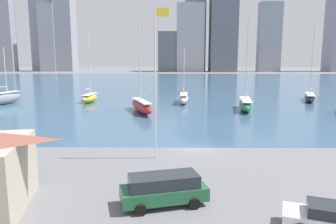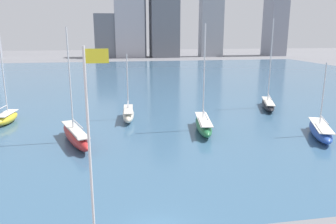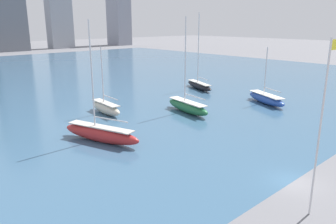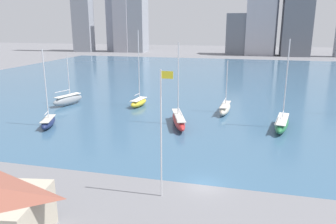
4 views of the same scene
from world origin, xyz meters
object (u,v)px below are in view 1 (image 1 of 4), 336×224
Objects in this scene: sailboat_green at (246,104)px; parked_sedan_white at (331,218)px; sailboat_yellow at (89,97)px; sailboat_gray at (5,98)px; flag_pole at (156,79)px; sailboat_cream at (184,98)px; sailboat_black at (310,97)px; parked_suv_green at (164,189)px; sailboat_red at (141,106)px.

sailboat_green is 2.96× the size of parked_sedan_white.
sailboat_gray is at bearing -162.71° from sailboat_yellow.
sailboat_gray is at bearing -119.76° from parked_sedan_white.
sailboat_cream is (3.70, 34.34, -5.97)m from flag_pole.
sailboat_black is (44.01, 2.48, -0.14)m from sailboat_yellow.
sailboat_black is 2.89× the size of parked_suv_green.
flag_pole is 10.98m from parked_suv_green.
sailboat_black is 3.19× the size of parked_sedan_white.
sailboat_yellow is 1.54× the size of sailboat_cream.
sailboat_yellow reaches higher than sailboat_red.
sailboat_gray is at bearing 132.26° from flag_pole.
sailboat_black reaches higher than flag_pole.
parked_sedan_white is (39.38, -45.37, -0.38)m from sailboat_gray.
sailboat_cream reaches higher than parked_sedan_white.
sailboat_red is 38.53m from parked_sedan_white.
sailboat_gray is 33.72m from sailboat_cream.
sailboat_green is at bearing -167.11° from parked_sedan_white.
parked_suv_green is at bearing -100.41° from sailboat_green.
flag_pole is 38.94m from sailboat_yellow.
flag_pole is 2.60× the size of parked_sedan_white.
sailboat_black is 1.54× the size of sailboat_cream.
sailboat_red is (11.23, -11.59, 0.06)m from sailboat_yellow.
parked_sedan_white is (-19.93, -50.40, -0.08)m from sailboat_black.
flag_pole reaches higher than sailboat_gray.
sailboat_green is 1.40× the size of sailboat_gray.
sailboat_yellow is 1.51× the size of sailboat_gray.
sailboat_red is at bearing -141.25° from parked_sedan_white.
sailboat_cream is (7.16, 10.37, -0.07)m from sailboat_red.
flag_pole is 0.81× the size of sailboat_black.
sailboat_green is 1.04× the size of sailboat_red.
parked_sedan_white is 9.09m from parked_suv_green.
sailboat_gray is (-43.71, 6.72, 0.15)m from sailboat_green.
sailboat_gray is 1.92× the size of parked_suv_green.
flag_pole is at bearing -107.20° from sailboat_black.
sailboat_black is at bearing 133.90° from parked_suv_green.
sailboat_black is at bearing 11.03° from sailboat_yellow.
sailboat_gray reaches higher than parked_sedan_white.
sailboat_gray is at bearing -179.24° from sailboat_green.
sailboat_green is at bearing 62.44° from flag_pole.
parked_suv_green is at bearing -101.51° from sailboat_red.
flag_pole is 1.25× the size of sailboat_cream.
sailboat_green reaches higher than sailboat_gray.
sailboat_yellow is at bearing -134.04° from parked_sedan_white.
sailboat_green reaches higher than sailboat_cream.
parked_suv_green is at bearing -84.57° from flag_pole.
sailboat_red reaches higher than sailboat_gray.
sailboat_gray is (-29.99, 33.01, -5.79)m from flag_pole.
parked_suv_green is at bearing -91.17° from parked_sedan_white.
sailboat_black is at bearing 12.14° from sailboat_cream.
sailboat_green reaches higher than parked_suv_green.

